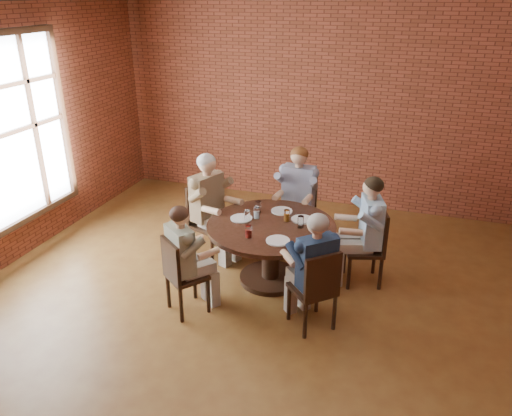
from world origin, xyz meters
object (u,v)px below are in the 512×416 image
(chair_a, at_px, (371,244))
(chair_d, at_px, (180,273))
(diner_b, at_px, (297,197))
(smartphone, at_px, (305,240))
(chair_b, at_px, (298,206))
(diner_e, at_px, (313,271))
(diner_a, at_px, (365,231))
(diner_d, at_px, (186,260))
(chair_c, at_px, (206,217))
(dining_table, at_px, (271,241))
(chair_e, at_px, (317,288))
(diner_c, at_px, (211,207))

(chair_a, xyz_separation_m, chair_d, (-1.84, -1.29, -0.02))
(diner_b, bearing_deg, smartphone, -69.93)
(chair_b, height_order, diner_e, diner_e)
(diner_a, bearing_deg, chair_a, 90.00)
(diner_d, bearing_deg, chair_c, -37.51)
(diner_e, bearing_deg, chair_c, -76.62)
(diner_d, relative_size, smartphone, 8.30)
(dining_table, height_order, chair_d, chair_d)
(dining_table, height_order, chair_e, chair_e)
(chair_e, bearing_deg, diner_e, -90.00)
(diner_e, bearing_deg, chair_a, -157.01)
(chair_a, bearing_deg, diner_b, -139.98)
(chair_d, height_order, diner_d, diner_d)
(dining_table, height_order, diner_a, diner_a)
(diner_b, distance_m, diner_c, 1.18)
(dining_table, distance_m, diner_d, 1.10)
(chair_c, relative_size, chair_d, 1.09)
(chair_a, distance_m, diner_c, 2.05)
(diner_b, height_order, chair_d, diner_b)
(diner_c, distance_m, diner_e, 1.90)
(diner_b, relative_size, chair_c, 1.42)
(chair_b, relative_size, diner_b, 0.70)
(diner_c, bearing_deg, dining_table, -90.00)
(chair_a, bearing_deg, diner_c, -107.84)
(diner_e, xyz_separation_m, smartphone, (-0.19, 0.42, 0.11))
(diner_e, bearing_deg, chair_d, -33.84)
(diner_b, relative_size, smartphone, 9.13)
(dining_table, bearing_deg, diner_e, -46.74)
(chair_b, relative_size, diner_e, 0.74)
(diner_c, bearing_deg, smartphone, -93.41)
(chair_b, distance_m, chair_c, 1.28)
(diner_a, distance_m, chair_b, 1.28)
(diner_c, xyz_separation_m, diner_d, (0.25, -1.23, -0.07))
(diner_a, height_order, chair_c, diner_a)
(chair_d, bearing_deg, dining_table, -90.00)
(chair_c, relative_size, diner_e, 0.75)
(chair_e, height_order, diner_e, diner_e)
(diner_a, height_order, diner_e, diner_a)
(diner_a, relative_size, smartphone, 8.88)
(dining_table, height_order, chair_a, chair_a)
(chair_b, xyz_separation_m, diner_b, (-0.00, -0.09, 0.17))
(chair_b, height_order, chair_d, chair_b)
(diner_a, xyz_separation_m, chair_b, (-0.99, 0.80, -0.15))
(chair_b, xyz_separation_m, diner_e, (0.61, -1.83, 0.13))
(chair_d, height_order, smartphone, chair_d)
(dining_table, bearing_deg, diner_a, 17.73)
(chair_c, bearing_deg, chair_e, -102.35)
(diner_a, relative_size, chair_b, 1.39)
(diner_c, distance_m, chair_d, 1.32)
(dining_table, xyz_separation_m, diner_c, (-0.92, 0.36, 0.16))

